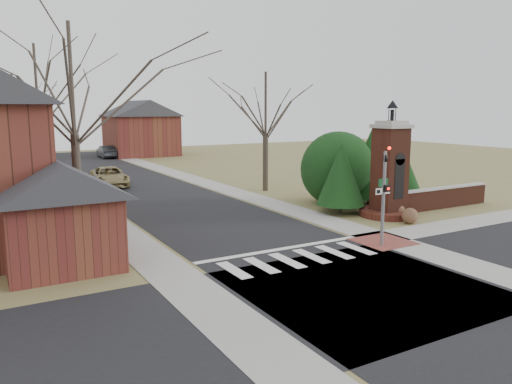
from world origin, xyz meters
TOP-DOWN VIEW (x-y plane):
  - ground at (0.00, 0.00)m, footprint 120.00×120.00m
  - main_street at (0.00, 22.00)m, footprint 8.00×70.00m
  - cross_street at (0.00, -3.00)m, footprint 120.00×8.00m
  - crosswalk_zone at (0.00, 0.80)m, footprint 8.00×2.20m
  - stop_bar at (0.00, 2.30)m, footprint 8.00×0.35m
  - sidewalk_right_main at (5.20, 22.00)m, footprint 2.00×60.00m
  - sidewalk_left at (-5.20, 22.00)m, footprint 2.00×60.00m
  - curb_apron at (4.80, 1.00)m, footprint 2.40×2.40m
  - traffic_signal_pole at (4.30, 0.57)m, footprint 0.28×0.41m
  - sign_post at (5.59, 1.99)m, footprint 0.90×0.07m
  - brick_gate_monument at (9.00, 4.99)m, footprint 3.20×3.20m
  - brick_garden_wall at (13.50, 5.00)m, footprint 7.50×0.50m
  - garage_left at (-8.52, 4.49)m, footprint 4.80×4.80m
  - house_distant_right at (7.99, 47.99)m, footprint 8.80×8.80m
  - evergreen_near at (7.20, 7.00)m, footprint 2.80×2.80m
  - evergreen_mid at (10.50, 8.20)m, footprint 3.40×3.40m
  - evergreen_far at (12.50, 7.20)m, footprint 2.40×2.40m
  - evergreen_mass at (9.00, 9.50)m, footprint 4.80×4.80m
  - bare_tree_0 at (-7.00, 9.00)m, footprint 8.05×8.05m
  - bare_tree_1 at (-7.00, 22.00)m, footprint 8.40×8.40m
  - bare_tree_2 at (-7.50, 35.00)m, footprint 7.35×7.35m
  - bare_tree_3 at (7.50, 16.00)m, footprint 7.00×7.00m
  - pickup_truck at (-1.98, 23.94)m, footprint 2.99×5.59m
  - distant_car at (3.21, 46.70)m, footprint 1.62×4.58m
  - dry_shrub_left at (8.60, 3.00)m, footprint 0.84×0.84m
  - dry_shrub_right at (9.30, 4.60)m, footprint 0.85×0.85m

SIDE VIEW (x-z plane):
  - ground at x=0.00m, z-range 0.00..0.00m
  - main_street at x=0.00m, z-range 0.00..0.01m
  - cross_street at x=0.00m, z-range 0.00..0.01m
  - crosswalk_zone at x=0.00m, z-range 0.00..0.02m
  - stop_bar at x=0.00m, z-range 0.00..0.02m
  - sidewalk_right_main at x=5.20m, z-range 0.00..0.02m
  - sidewalk_left at x=-5.20m, z-range 0.00..0.02m
  - curb_apron at x=4.80m, z-range 0.00..0.02m
  - dry_shrub_left at x=8.60m, z-range 0.00..0.84m
  - dry_shrub_right at x=9.30m, z-range 0.00..0.85m
  - brick_garden_wall at x=13.50m, z-range 0.01..1.31m
  - pickup_truck at x=-1.98m, z-range 0.00..1.49m
  - distant_car at x=3.21m, z-range 0.00..1.51m
  - evergreen_far at x=12.50m, z-range 0.25..3.55m
  - sign_post at x=5.59m, z-range 0.57..3.32m
  - brick_gate_monument at x=9.00m, z-range -1.07..5.40m
  - garage_left at x=-8.52m, z-range 0.09..4.38m
  - evergreen_near at x=7.20m, z-range 0.25..4.35m
  - evergreen_mass at x=9.00m, z-range 0.00..4.80m
  - traffic_signal_pole at x=4.30m, z-range 0.34..4.84m
  - evergreen_mid at x=10.50m, z-range 0.25..4.95m
  - house_distant_right at x=7.99m, z-range 0.00..7.30m
  - bare_tree_3 at x=7.50m, z-range 1.84..11.54m
  - bare_tree_2 at x=-7.50m, z-range 1.93..12.12m
  - bare_tree_0 at x=-7.00m, z-range 2.12..13.27m
  - bare_tree_1 at x=-7.00m, z-range 2.21..13.85m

